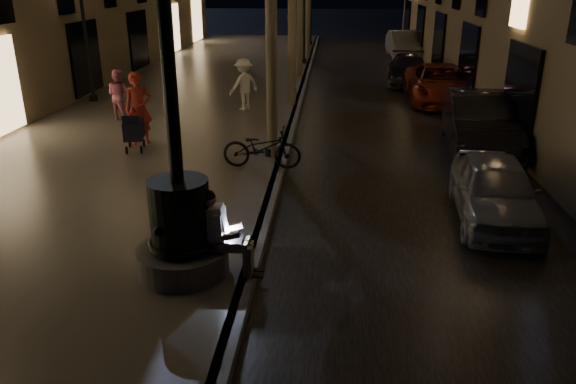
# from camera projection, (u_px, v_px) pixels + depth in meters

# --- Properties ---
(ground) EXTENTS (120.00, 120.00, 0.00)m
(ground) POSITION_uv_depth(u_px,v_px,m) (299.00, 104.00, 20.78)
(ground) COLOR black
(ground) RESTS_ON ground
(cobble_lane) EXTENTS (6.00, 45.00, 0.02)m
(cobble_lane) POSITION_uv_depth(u_px,v_px,m) (381.00, 105.00, 20.56)
(cobble_lane) COLOR black
(cobble_lane) RESTS_ON ground
(promenade) EXTENTS (8.00, 45.00, 0.20)m
(promenade) POSITION_uv_depth(u_px,v_px,m) (193.00, 99.00, 21.04)
(promenade) COLOR #645F58
(promenade) RESTS_ON ground
(curb_strip) EXTENTS (0.25, 45.00, 0.20)m
(curb_strip) POSITION_uv_depth(u_px,v_px,m) (299.00, 101.00, 20.75)
(curb_strip) COLOR #59595B
(curb_strip) RESTS_ON ground
(fountain_lamppost) EXTENTS (1.40, 1.40, 5.21)m
(fountain_lamppost) POSITION_uv_depth(u_px,v_px,m) (180.00, 211.00, 8.34)
(fountain_lamppost) COLOR #59595B
(fountain_lamppost) RESTS_ON promenade
(seated_man_laptop) EXTENTS (0.99, 0.33, 1.36)m
(seated_man_laptop) POSITION_uv_depth(u_px,v_px,m) (221.00, 230.00, 8.41)
(seated_man_laptop) COLOR tan
(seated_man_laptop) RESTS_ON promenade
(lamp_curb_a) EXTENTS (0.36, 0.36, 4.81)m
(lamp_curb_a) POSITION_uv_depth(u_px,v_px,m) (269.00, 32.00, 13.13)
(lamp_curb_a) COLOR black
(lamp_curb_a) RESTS_ON promenade
(lamp_curb_b) EXTENTS (0.36, 0.36, 4.81)m
(lamp_curb_b) POSITION_uv_depth(u_px,v_px,m) (293.00, 11.00, 20.56)
(lamp_curb_b) COLOR black
(lamp_curb_b) RESTS_ON promenade
(lamp_curb_c) EXTENTS (0.36, 0.36, 4.81)m
(lamp_curb_c) POSITION_uv_depth(u_px,v_px,m) (304.00, 1.00, 27.99)
(lamp_curb_c) COLOR black
(lamp_curb_c) RESTS_ON promenade
(lamp_left_b) EXTENTS (0.36, 0.36, 4.81)m
(lamp_left_b) POSITION_uv_depth(u_px,v_px,m) (83.00, 13.00, 19.22)
(lamp_left_b) COLOR black
(lamp_left_b) RESTS_ON promenade
(lamp_left_c) EXTENTS (0.36, 0.36, 4.81)m
(lamp_left_c) POSITION_uv_depth(u_px,v_px,m) (165.00, 0.00, 28.51)
(lamp_left_c) COLOR black
(lamp_left_c) RESTS_ON promenade
(stroller) EXTENTS (0.61, 1.11, 1.11)m
(stroller) POSITION_uv_depth(u_px,v_px,m) (134.00, 130.00, 14.42)
(stroller) COLOR black
(stroller) RESTS_ON promenade
(car_front) EXTENTS (1.76, 3.73, 1.23)m
(car_front) POSITION_uv_depth(u_px,v_px,m) (495.00, 190.00, 10.82)
(car_front) COLOR #929599
(car_front) RESTS_ON ground
(car_second) EXTENTS (2.04, 4.79, 1.54)m
(car_second) POSITION_uv_depth(u_px,v_px,m) (480.00, 122.00, 15.11)
(car_second) COLOR black
(car_second) RESTS_ON ground
(car_third) EXTENTS (2.39, 4.99, 1.37)m
(car_third) POSITION_uv_depth(u_px,v_px,m) (440.00, 84.00, 20.80)
(car_third) COLOR #9C3013
(car_third) RESTS_ON ground
(car_rear) EXTENTS (2.13, 4.35, 1.22)m
(car_rear) POSITION_uv_depth(u_px,v_px,m) (408.00, 70.00, 24.37)
(car_rear) COLOR #28292D
(car_rear) RESTS_ON ground
(car_fifth) EXTENTS (1.74, 4.51, 1.47)m
(car_fifth) POSITION_uv_depth(u_px,v_px,m) (404.00, 44.00, 32.02)
(car_fifth) COLOR #A5A6A0
(car_fifth) RESTS_ON ground
(pedestrian_red) EXTENTS (0.83, 0.72, 1.92)m
(pedestrian_red) POSITION_uv_depth(u_px,v_px,m) (139.00, 108.00, 14.91)
(pedestrian_red) COLOR #B53024
(pedestrian_red) RESTS_ON promenade
(pedestrian_pink) EXTENTS (0.92, 0.81, 1.57)m
(pedestrian_pink) POSITION_uv_depth(u_px,v_px,m) (119.00, 95.00, 17.49)
(pedestrian_pink) COLOR #D47093
(pedestrian_pink) RESTS_ON promenade
(pedestrian_white) EXTENTS (1.23, 1.23, 1.71)m
(pedestrian_white) POSITION_uv_depth(u_px,v_px,m) (244.00, 84.00, 18.76)
(pedestrian_white) COLOR white
(pedestrian_white) RESTS_ON promenade
(bicycle) EXTENTS (1.88, 0.73, 0.97)m
(bicycle) POSITION_uv_depth(u_px,v_px,m) (262.00, 148.00, 13.18)
(bicycle) COLOR black
(bicycle) RESTS_ON promenade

